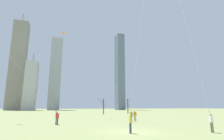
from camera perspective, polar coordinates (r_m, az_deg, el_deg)
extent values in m
plane|color=#848E56|center=(16.82, 6.39, -19.10)|extent=(400.00, 400.00, 0.00)
cylinder|color=#33384C|center=(15.96, 5.84, -17.98)|extent=(0.14, 0.14, 0.85)
cylinder|color=#33384C|center=(15.75, 6.00, -18.07)|extent=(0.14, 0.14, 0.85)
cube|color=yellow|center=(15.79, 5.87, -15.52)|extent=(0.27, 0.37, 0.54)
sphere|color=beige|center=(15.77, 5.84, -14.11)|extent=(0.22, 0.22, 0.22)
cylinder|color=yellow|center=(16.00, 5.72, -15.59)|extent=(0.09, 0.09, 0.55)
cylinder|color=yellow|center=(15.56, 5.98, -13.83)|extent=(0.13, 0.22, 0.56)
cylinder|color=silver|center=(13.26, 7.82, 2.77)|extent=(1.20, 5.41, 7.27)
cylinder|color=#726656|center=(18.32, 29.53, -15.77)|extent=(0.14, 0.14, 0.85)
cylinder|color=#726656|center=(18.51, 29.19, -15.74)|extent=(0.14, 0.14, 0.85)
cube|color=white|center=(18.36, 29.14, -13.60)|extent=(0.29, 0.38, 0.54)
sphere|color=tan|center=(18.34, 29.02, -12.39)|extent=(0.22, 0.22, 0.22)
cylinder|color=white|center=(18.18, 29.47, -13.71)|extent=(0.09, 0.09, 0.55)
cylinder|color=white|center=(18.52, 28.68, -12.15)|extent=(0.15, 0.22, 0.56)
cylinder|color=silver|center=(24.13, 22.97, 12.60)|extent=(3.22, 7.01, 19.78)
cylinder|color=#33384C|center=(24.14, -17.02, -15.40)|extent=(0.14, 0.14, 0.85)
cylinder|color=#33384C|center=(24.01, -17.45, -15.39)|extent=(0.14, 0.14, 0.85)
cube|color=red|center=(24.04, -17.13, -13.75)|extent=(0.39, 0.36, 0.54)
sphere|color=tan|center=(24.02, -17.07, -12.82)|extent=(0.22, 0.22, 0.22)
cylinder|color=red|center=(24.16, -16.73, -13.83)|extent=(0.09, 0.09, 0.55)
cylinder|color=red|center=(23.89, -17.47, -12.60)|extent=(0.22, 0.19, 0.56)
cylinder|color=silver|center=(23.00, -30.72, 5.00)|extent=(11.34, 4.79, 12.61)
cylinder|color=gray|center=(29.18, 7.16, -15.08)|extent=(0.14, 0.14, 0.85)
cylinder|color=gray|center=(29.14, 7.60, -15.07)|extent=(0.14, 0.14, 0.85)
cube|color=orange|center=(29.13, 7.34, -13.71)|extent=(0.39, 0.36, 0.54)
sphere|color=beige|center=(29.11, 7.32, -12.94)|extent=(0.22, 0.22, 0.22)
cylinder|color=orange|center=(29.16, 6.92, -13.78)|extent=(0.09, 0.09, 0.55)
cylinder|color=orange|center=(29.09, 7.76, -13.77)|extent=(0.09, 0.09, 0.55)
cylinder|color=#33384C|center=(26.68, 5.92, -15.43)|extent=(0.14, 0.14, 0.85)
cylinder|color=#33384C|center=(26.54, 6.31, -15.44)|extent=(0.14, 0.14, 0.85)
cube|color=#2D4CA5|center=(26.57, 6.08, -13.94)|extent=(0.34, 0.39, 0.54)
sphere|color=beige|center=(26.56, 6.06, -13.10)|extent=(0.22, 0.22, 0.22)
cylinder|color=#2D4CA5|center=(26.70, 5.72, -14.01)|extent=(0.09, 0.09, 0.55)
cylinder|color=#2D4CA5|center=(26.44, 6.45, -14.01)|extent=(0.09, 0.09, 0.55)
cube|color=orange|center=(47.28, -15.21, 11.46)|extent=(0.96, 0.41, 0.95)
cylinder|color=black|center=(47.28, -15.21, 11.46)|extent=(0.02, 0.34, 0.59)
cylinder|color=silver|center=(44.41, -14.34, -0.88)|extent=(2.46, 0.07, 20.41)
cylinder|color=#3F3833|center=(43.83, -13.39, -14.20)|extent=(0.10, 0.10, 0.08)
cylinder|color=silver|center=(32.16, -1.27, 5.39)|extent=(1.69, 2.17, 23.19)
cylinder|color=#3F3833|center=(32.08, -0.42, -15.54)|extent=(0.10, 0.10, 0.08)
cylinder|color=#423326|center=(59.00, 5.09, -11.51)|extent=(0.28, 0.28, 4.66)
cylinder|color=#423326|center=(59.29, 5.55, -9.65)|extent=(1.17, 0.17, 0.47)
cylinder|color=#423326|center=(59.27, 5.40, -11.41)|extent=(0.88, 0.37, 0.73)
cylinder|color=#423326|center=(59.65, 4.93, -9.61)|extent=(0.38, 1.33, 1.28)
cylinder|color=#423326|center=(59.68, 4.67, -10.57)|extent=(0.39, 1.60, 0.83)
cylinder|color=#4C3828|center=(55.41, -2.72, -11.54)|extent=(0.26, 0.26, 4.66)
cylinder|color=#4C3828|center=(55.86, -2.76, -9.53)|extent=(0.19, 0.88, 0.67)
cylinder|color=#4C3828|center=(55.87, -3.57, -9.66)|extent=(1.54, 1.38, 1.26)
cylinder|color=#4C3828|center=(55.73, -3.08, -10.73)|extent=(0.64, 0.89, 0.77)
cylinder|color=#4C3828|center=(55.95, -2.15, -11.22)|extent=(1.39, 0.86, 1.08)
cylinder|color=#4C3828|center=(56.00, -3.06, -10.80)|extent=(0.49, 1.41, 1.13)
cube|color=gray|center=(139.70, -27.88, 1.62)|extent=(9.59, 8.90, 62.19)
cylinder|color=#99999E|center=(150.74, -26.58, 14.56)|extent=(0.80, 0.80, 7.15)
cube|color=#9EA3AD|center=(133.93, -17.66, -1.14)|extent=(7.78, 11.49, 50.91)
cube|color=slate|center=(134.94, 2.47, -0.38)|extent=(5.35, 8.61, 57.29)
cube|color=#B2B2B7|center=(123.40, -24.55, -4.63)|extent=(6.94, 11.05, 30.23)
cylinder|color=#99999E|center=(126.61, -23.85, 3.56)|extent=(0.80, 0.80, 6.19)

